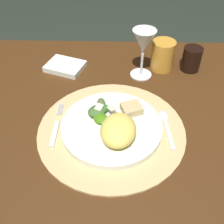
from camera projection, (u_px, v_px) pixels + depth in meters
dining_table at (123, 149)px, 0.86m from camera, size 1.28×0.82×0.74m
placemat at (111, 130)px, 0.70m from camera, size 0.38×0.38×0.01m
dinner_plate at (111, 127)px, 0.69m from camera, size 0.26×0.26×0.02m
pasta_serving at (118, 130)px, 0.64m from camera, size 0.10×0.12×0.05m
salad_greens at (100, 111)px, 0.71m from camera, size 0.09×0.10×0.03m
bread_piece at (132, 109)px, 0.71m from camera, size 0.06×0.06×0.02m
fork at (56, 126)px, 0.70m from camera, size 0.01×0.15×0.00m
spoon at (165, 122)px, 0.71m from camera, size 0.03×0.14×0.01m
napkin at (65, 66)px, 0.90m from camera, size 0.15×0.13×0.02m
wine_glass at (144, 44)px, 0.80m from camera, size 0.07×0.07×0.16m
amber_tumbler at (163, 55)px, 0.88m from camera, size 0.08×0.08×0.10m
dark_tumbler at (192, 59)px, 0.88m from camera, size 0.06×0.06×0.08m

